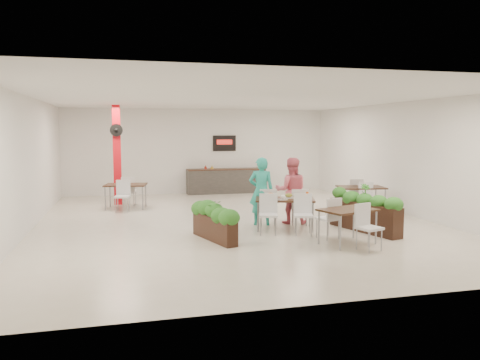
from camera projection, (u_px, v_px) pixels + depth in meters
name	position (u px, v px, depth m)	size (l,w,h in m)	color
ground	(235.00, 222.00, 12.27)	(12.00, 12.00, 0.00)	beige
room_shell	(235.00, 145.00, 12.06)	(10.10, 12.10, 3.22)	white
red_column	(117.00, 154.00, 15.03)	(0.40, 0.41, 3.20)	red
service_counter	(226.00, 180.00, 17.91)	(3.00, 0.64, 2.20)	#2F2D2A
main_table	(284.00, 203.00, 11.28)	(1.64, 1.91, 0.92)	black
diner_man	(261.00, 191.00, 11.79)	(0.63, 0.41, 1.72)	#28AF9B
diner_woman	(291.00, 191.00, 11.99)	(0.83, 0.64, 1.70)	#F46C7E
planter_left	(214.00, 218.00, 10.16)	(0.78, 1.63, 0.87)	black
planter_right	(364.00, 210.00, 11.07)	(0.89, 2.09, 1.13)	black
side_table_a	(126.00, 188.00, 14.35)	(1.35, 1.67, 0.92)	black
side_table_b	(361.00, 190.00, 13.73)	(1.43, 1.67, 0.92)	black
side_table_c	(348.00, 215.00, 9.79)	(1.31, 1.67, 0.92)	black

